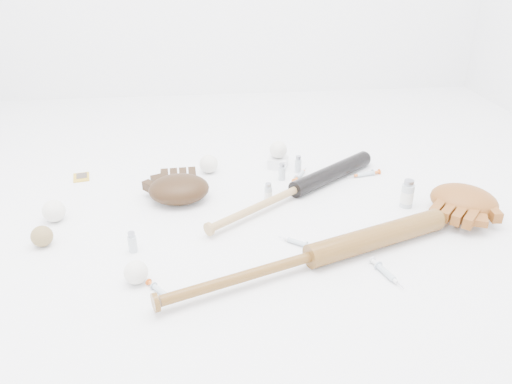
{
  "coord_description": "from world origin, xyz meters",
  "views": [
    {
      "loc": [
        -0.18,
        -1.5,
        0.86
      ],
      "look_at": [
        -0.01,
        0.05,
        0.06
      ],
      "focal_mm": 35.0,
      "sensor_mm": 36.0,
      "label": 1
    }
  ],
  "objects": [
    {
      "name": "syringe_4",
      "position": [
        0.45,
        0.26,
        0.01
      ],
      "size": [
        0.16,
        0.06,
        0.02
      ],
      "primitive_type": null,
      "rotation": [
        0.0,
        0.0,
        3.36
      ],
      "color": "#ADBCC6",
      "rests_on": "ground"
    },
    {
      "name": "pedestal",
      "position": [
        0.12,
        0.39,
        0.02
      ],
      "size": [
        0.1,
        0.1,
        0.04
      ],
      "primitive_type": "cube",
      "rotation": [
        0.0,
        0.0,
        -0.32
      ],
      "color": "white",
      "rests_on": "ground"
    },
    {
      "name": "trading_card",
      "position": [
        -0.68,
        0.37,
        0.0
      ],
      "size": [
        0.08,
        0.09,
        0.0
      ],
      "primitive_type": "cube",
      "rotation": [
        0.0,
        0.0,
        0.2
      ],
      "color": "#BC9022",
      "rests_on": "ground"
    },
    {
      "name": "syringe_0",
      "position": [
        -0.32,
        -0.4,
        0.01
      ],
      "size": [
        0.1,
        0.12,
        0.02
      ],
      "primitive_type": null,
      "rotation": [
        0.0,
        0.0,
        -0.9
      ],
      "color": "#ADBCC6",
      "rests_on": "ground"
    },
    {
      "name": "glove_dark",
      "position": [
        -0.28,
        0.14,
        0.05
      ],
      "size": [
        0.27,
        0.27,
        0.09
      ],
      "primitive_type": null,
      "rotation": [
        0.0,
        0.0,
        0.05
      ],
      "color": "black",
      "rests_on": "ground"
    },
    {
      "name": "vial_4",
      "position": [
        -0.42,
        -0.19,
        0.03
      ],
      "size": [
        0.03,
        0.03,
        0.07
      ],
      "primitive_type": "cylinder",
      "color": "silver",
      "rests_on": "ground"
    },
    {
      "name": "bat_dark",
      "position": [
        0.14,
        0.11,
        0.03
      ],
      "size": [
        0.74,
        0.58,
        0.06
      ],
      "primitive_type": null,
      "rotation": [
        0.0,
        0.0,
        0.64
      ],
      "color": "black",
      "rests_on": "ground"
    },
    {
      "name": "glove_tan",
      "position": [
        0.7,
        -0.07,
        0.05
      ],
      "size": [
        0.38,
        0.38,
        0.1
      ],
      "primitive_type": null,
      "rotation": [
        0.0,
        0.0,
        2.4
      ],
      "color": "brown",
      "rests_on": "ground"
    },
    {
      "name": "syringe_1",
      "position": [
        0.09,
        -0.2,
        0.01
      ],
      "size": [
        0.13,
        0.11,
        0.02
      ],
      "primitive_type": null,
      "rotation": [
        0.0,
        0.0,
        2.48
      ],
      "color": "#ADBCC6",
      "rests_on": "ground"
    },
    {
      "name": "vial_1",
      "position": [
        0.11,
        0.26,
        0.03
      ],
      "size": [
        0.03,
        0.03,
        0.07
      ],
      "primitive_type": "cylinder",
      "color": "silver",
      "rests_on": "ground"
    },
    {
      "name": "bat_wood",
      "position": [
        0.11,
        -0.32,
        0.04
      ],
      "size": [
        0.96,
        0.41,
        0.07
      ],
      "primitive_type": null,
      "rotation": [
        0.0,
        0.0,
        0.35
      ],
      "color": "brown",
      "rests_on": "ground"
    },
    {
      "name": "syringe_2",
      "position": [
        0.19,
        0.28,
        0.01
      ],
      "size": [
        0.1,
        0.14,
        0.02
      ],
      "primitive_type": null,
      "rotation": [
        0.0,
        0.0,
        1.02
      ],
      "color": "#ADBCC6",
      "rests_on": "ground"
    },
    {
      "name": "vial_2",
      "position": [
        0.04,
        0.09,
        0.04
      ],
      "size": [
        0.03,
        0.03,
        0.07
      ],
      "primitive_type": "cylinder",
      "color": "silver",
      "rests_on": "ground"
    },
    {
      "name": "baseball_left",
      "position": [
        -0.7,
        0.03,
        0.04
      ],
      "size": [
        0.08,
        0.08,
        0.08
      ],
      "primitive_type": "sphere",
      "color": "silver",
      "rests_on": "ground"
    },
    {
      "name": "syringe_3",
      "position": [
        0.31,
        -0.39,
        0.01
      ],
      "size": [
        0.07,
        0.16,
        0.02
      ],
      "primitive_type": null,
      "rotation": [
        0.0,
        0.0,
        -1.27
      ],
      "color": "#ADBCC6",
      "rests_on": "ground"
    },
    {
      "name": "baseball_aged",
      "position": [
        -0.7,
        -0.12,
        0.03
      ],
      "size": [
        0.07,
        0.07,
        0.07
      ],
      "primitive_type": "sphere",
      "color": "olive",
      "rests_on": "ground"
    },
    {
      "name": "baseball_mid",
      "position": [
        -0.39,
        -0.34,
        0.03
      ],
      "size": [
        0.07,
        0.07,
        0.07
      ],
      "primitive_type": "sphere",
      "color": "silver",
      "rests_on": "ground"
    },
    {
      "name": "vial_0",
      "position": [
        0.19,
        0.33,
        0.04
      ],
      "size": [
        0.03,
        0.03,
        0.07
      ],
      "primitive_type": "cylinder",
      "color": "silver",
      "rests_on": "ground"
    },
    {
      "name": "vial_3",
      "position": [
        0.52,
        -0.0,
        0.05
      ],
      "size": [
        0.04,
        0.04,
        0.1
      ],
      "primitive_type": "cylinder",
      "color": "silver",
      "rests_on": "ground"
    },
    {
      "name": "baseball_upper",
      "position": [
        -0.17,
        0.37,
        0.04
      ],
      "size": [
        0.07,
        0.07,
        0.07
      ],
      "primitive_type": "sphere",
      "color": "silver",
      "rests_on": "ground"
    },
    {
      "name": "baseball_on_pedestal",
      "position": [
        0.12,
        0.39,
        0.08
      ],
      "size": [
        0.07,
        0.07,
        0.07
      ],
      "primitive_type": "sphere",
      "color": "silver",
      "rests_on": "pedestal"
    }
  ]
}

